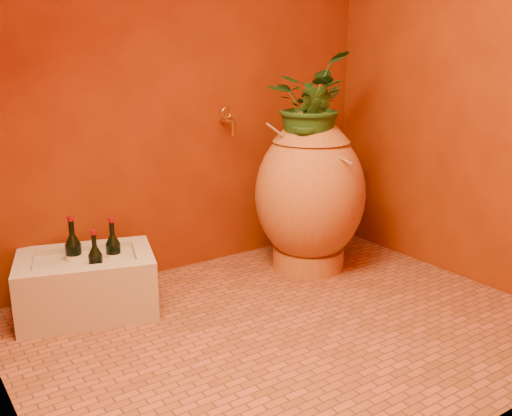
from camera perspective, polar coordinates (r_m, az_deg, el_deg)
floor at (r=2.85m, az=3.11°, el=-11.77°), size 2.50×2.50×0.00m
wall_back at (r=3.38m, az=-7.22°, el=14.53°), size 2.50×0.02×2.50m
wall_right at (r=3.44m, az=20.79°, el=13.68°), size 0.02×2.00×2.50m
amphora at (r=3.44m, az=5.41°, el=1.46°), size 0.86×0.86×0.95m
stone_basin at (r=3.06m, az=-16.55°, el=-7.38°), size 0.77×0.64×0.31m
wine_bottle_a at (r=3.04m, az=-17.73°, el=-4.71°), size 0.08×0.08×0.34m
wine_bottle_b at (r=2.93m, az=-15.70°, el=-5.65°), size 0.07×0.07×0.29m
wine_bottle_c at (r=3.03m, az=-14.04°, el=-4.65°), size 0.08×0.08×0.32m
wall_tap at (r=3.44m, az=-2.83°, el=8.77°), size 0.07×0.15×0.17m
plant_main at (r=3.34m, az=5.21°, el=10.49°), size 0.68×0.68×0.57m
plant_side at (r=3.25m, az=5.45°, el=8.62°), size 0.28×0.28×0.40m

